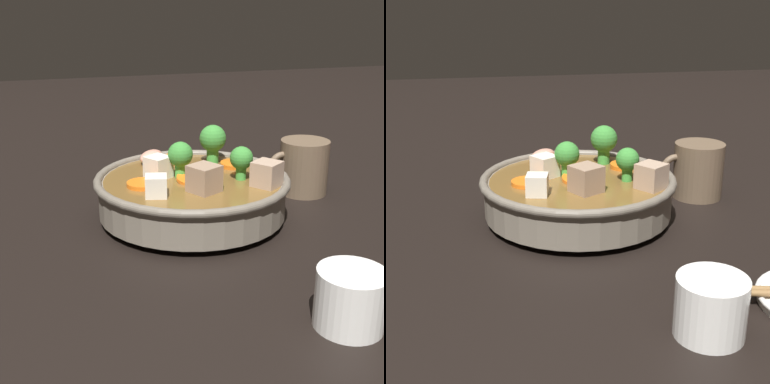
# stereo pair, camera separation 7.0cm
# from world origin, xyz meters

# --- Properties ---
(ground_plane) EXTENTS (3.00, 3.00, 0.00)m
(ground_plane) POSITION_xyz_m (0.00, 0.00, 0.00)
(ground_plane) COLOR black
(stirfry_bowl) EXTENTS (0.27, 0.27, 0.12)m
(stirfry_bowl) POSITION_xyz_m (-0.00, -0.00, 0.04)
(stirfry_bowl) COLOR slate
(stirfry_bowl) RESTS_ON ground_plane
(tea_cup) EXTENTS (0.07, 0.07, 0.06)m
(tea_cup) POSITION_xyz_m (-0.06, 0.30, 0.03)
(tea_cup) COLOR white
(tea_cup) RESTS_ON ground_plane
(dark_mug) EXTENTS (0.10, 0.08, 0.09)m
(dark_mug) POSITION_xyz_m (-0.20, -0.05, 0.04)
(dark_mug) COLOR brown
(dark_mug) RESTS_ON ground_plane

